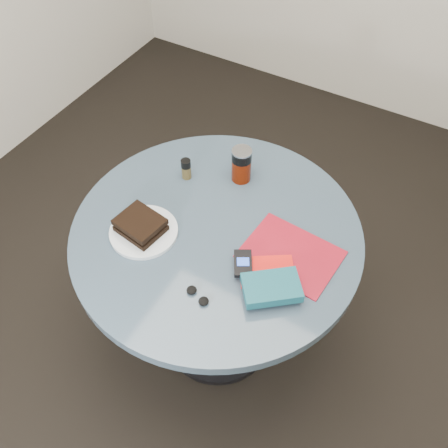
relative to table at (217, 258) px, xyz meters
The scene contains 11 objects.
ground 0.59m from the table, ahead, with size 4.00×4.00×0.00m, color black.
table is the anchor object (origin of this frame).
plate 0.30m from the table, 147.29° to the right, with size 0.23×0.23×0.01m, color silver.
sandwich 0.33m from the table, 147.74° to the right, with size 0.16×0.14×0.05m.
soda_can 0.35m from the table, 100.18° to the left, with size 0.09×0.09×0.14m.
pepper_grinder 0.35m from the table, 143.54° to the left, with size 0.05×0.05×0.08m.
magazine 0.31m from the table, ahead, with size 0.30×0.23×0.01m, color maroon.
red_book 0.30m from the table, 18.24° to the right, with size 0.17×0.11×0.01m, color red.
novel 0.37m from the table, 26.57° to the right, with size 0.17×0.11×0.03m, color #124A58.
mp3_player 0.26m from the table, 31.82° to the right, with size 0.10×0.11×0.02m.
headphones 0.32m from the table, 71.82° to the right, with size 0.09×0.06×0.02m.
Camera 1 is at (0.56, -0.93, 2.06)m, focal length 40.00 mm.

